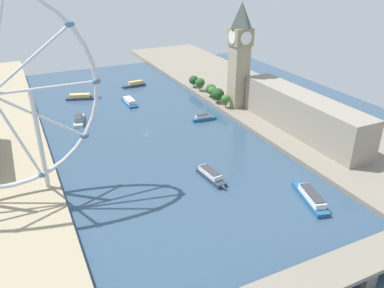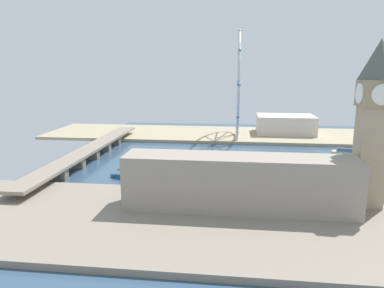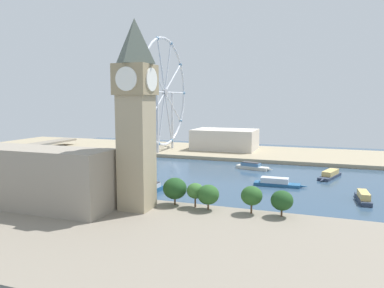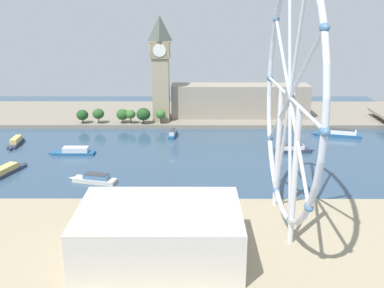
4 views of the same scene
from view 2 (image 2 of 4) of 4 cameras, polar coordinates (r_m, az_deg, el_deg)
ground_plane at (r=284.74m, az=17.99°, el=-3.30°), size 398.92×398.92×0.00m
riverbank_left at (r=179.59m, az=25.02°, el=-12.44°), size 90.00×520.00×3.00m
riverbank_right at (r=394.55m, az=14.90°, el=1.28°), size 90.00×520.00×3.00m
clock_tower at (r=198.17m, az=27.00°, el=3.16°), size 16.29×16.29×83.41m
parliament_block at (r=179.99m, az=7.51°, el=-6.15°), size 22.00×114.67×27.22m
ferris_wheel at (r=363.06m, az=7.44°, el=9.64°), size 104.42×3.20×106.49m
riverside_hall at (r=399.11m, az=14.68°, el=3.06°), size 41.21×60.57×19.58m
river_bridge at (r=300.87m, az=-16.09°, el=-1.05°), size 210.92×16.40×9.22m
tour_boat_3 at (r=239.19m, az=20.52°, el=-5.83°), size 21.35×6.05×5.51m
tour_boat_4 at (r=333.20m, az=23.59°, el=-1.17°), size 12.40×28.80×5.23m
tour_boat_5 at (r=241.77m, az=-9.38°, el=-4.94°), size 15.23×36.91×6.10m
tour_boat_6 at (r=269.00m, az=1.50°, el=-3.07°), size 8.42×27.66×5.54m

